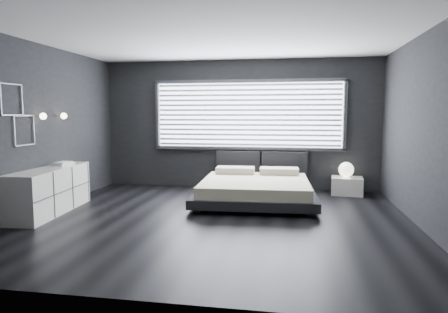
# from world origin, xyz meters

# --- Properties ---
(room) EXTENTS (6.04, 6.00, 2.80)m
(room) POSITION_xyz_m (0.00, 0.00, 1.40)
(room) COLOR black
(room) RESTS_ON ground
(window) EXTENTS (4.14, 0.09, 1.52)m
(window) POSITION_xyz_m (0.20, 2.70, 1.61)
(window) COLOR white
(window) RESTS_ON ground
(headboard) EXTENTS (1.96, 0.16, 0.52)m
(headboard) POSITION_xyz_m (0.51, 2.64, 0.57)
(headboard) COLOR black
(headboard) RESTS_ON ground
(sconce_near) EXTENTS (0.18, 0.11, 0.11)m
(sconce_near) POSITION_xyz_m (-2.88, 0.05, 1.60)
(sconce_near) COLOR silver
(sconce_near) RESTS_ON ground
(sconce_far) EXTENTS (0.18, 0.11, 0.11)m
(sconce_far) POSITION_xyz_m (-2.88, 0.65, 1.60)
(sconce_far) COLOR silver
(sconce_far) RESTS_ON ground
(wall_art_upper) EXTENTS (0.01, 0.48, 0.48)m
(wall_art_upper) POSITION_xyz_m (-2.98, -0.55, 1.85)
(wall_art_upper) COLOR #47474C
(wall_art_upper) RESTS_ON ground
(wall_art_lower) EXTENTS (0.01, 0.48, 0.48)m
(wall_art_lower) POSITION_xyz_m (-2.98, -0.30, 1.38)
(wall_art_lower) COLOR #47474C
(wall_art_lower) RESTS_ON ground
(bed) EXTENTS (2.25, 2.15, 0.56)m
(bed) POSITION_xyz_m (0.50, 1.33, 0.26)
(bed) COLOR black
(bed) RESTS_ON ground
(nightstand) EXTENTS (0.66, 0.56, 0.35)m
(nightstand) POSITION_xyz_m (2.27, 2.38, 0.18)
(nightstand) COLOR white
(nightstand) RESTS_ON ground
(orb_lamp) EXTENTS (0.30, 0.30, 0.30)m
(orb_lamp) POSITION_xyz_m (2.26, 2.42, 0.51)
(orb_lamp) COLOR white
(orb_lamp) RESTS_ON nightstand
(dresser) EXTENTS (0.67, 1.90, 0.75)m
(dresser) POSITION_xyz_m (-2.78, -0.00, 0.37)
(dresser) COLOR white
(dresser) RESTS_ON ground
(book_stack) EXTENTS (0.30, 0.36, 0.06)m
(book_stack) POSITION_xyz_m (-2.76, 0.38, 0.78)
(book_stack) COLOR white
(book_stack) RESTS_ON dresser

